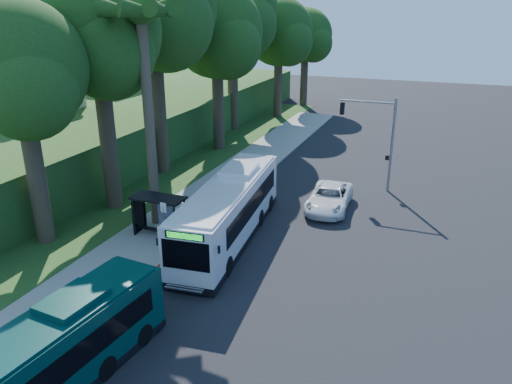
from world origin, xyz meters
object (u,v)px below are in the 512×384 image
at_px(bus_shelter, 156,207).
at_px(white_bus, 229,209).
at_px(teal_bus, 40,364).
at_px(pickup, 329,198).

relative_size(bus_shelter, white_bus, 0.24).
height_order(teal_bus, pickup, teal_bus).
bearing_deg(pickup, white_bus, -127.37).
bearing_deg(pickup, bus_shelter, -141.47).
height_order(bus_shelter, pickup, bus_shelter).
bearing_deg(bus_shelter, white_bus, 15.68).
xyz_separation_m(bus_shelter, pickup, (8.75, 7.85, -1.01)).
distance_m(bus_shelter, white_bus, 4.43).
bearing_deg(bus_shelter, teal_bus, -74.92).
height_order(bus_shelter, teal_bus, teal_bus).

